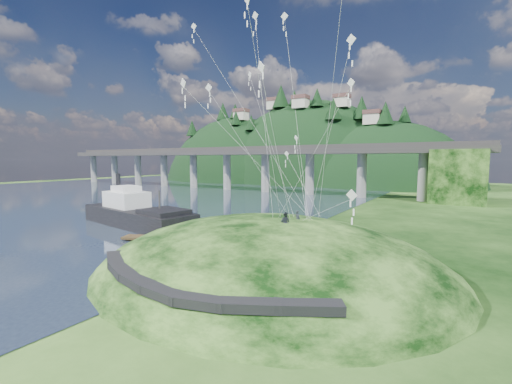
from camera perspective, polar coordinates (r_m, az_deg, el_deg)
The scene contains 10 objects.
ground at distance 37.10m, azimuth -10.38°, elevation -11.27°, with size 320.00×320.00×0.00m, color black.
water at distance 111.74m, azimuth -27.74°, elevation -0.63°, with size 240.00×240.00×0.00m, color #2F3D56.
grass_hill at distance 34.64m, azimuth 2.22°, elevation -15.03°, with size 36.00×32.00×13.00m.
footpath at distance 24.85m, azimuth -12.83°, elevation -14.77°, with size 22.29×5.84×0.83m.
bridge at distance 108.73m, azimuth 4.13°, elevation 4.95°, with size 160.00×11.00×15.00m.
far_ridge at distance 164.07m, azimuth 7.23°, elevation -0.92°, with size 153.00×70.00×94.50m.
work_barge at distance 58.19m, azimuth -19.40°, elevation -3.32°, with size 24.27×10.26×8.24m.
wooden_dock at distance 45.88m, azimuth -14.13°, elevation -7.59°, with size 12.68×6.45×0.91m.
kite_flyers at distance 31.59m, azimuth 5.46°, elevation -3.26°, with size 0.98×2.94×1.89m.
kite_swarm at distance 32.67m, azimuth 1.57°, elevation 19.56°, with size 20.77×17.93×20.57m.
Camera 1 is at (23.95, -26.26, 10.62)m, focal length 24.00 mm.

